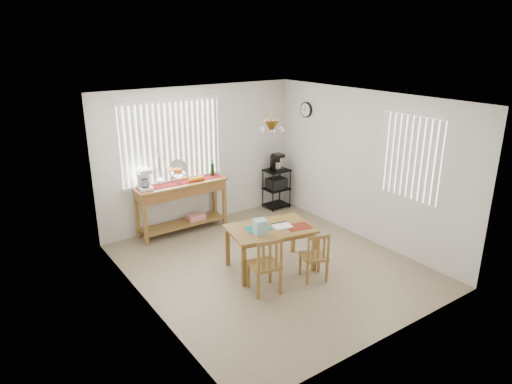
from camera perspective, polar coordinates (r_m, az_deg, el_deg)
ground at (r=7.30m, az=1.84°, el=-9.17°), size 4.00×4.50×0.01m
room_shell at (r=6.68m, az=1.93°, el=3.82°), size 4.20×4.70×2.70m
sideboard at (r=8.34m, az=-9.24°, el=-0.37°), size 1.68×0.47×0.94m
sideboard_items at (r=8.13m, az=-11.13°, el=1.83°), size 1.59×0.40×0.72m
wire_cart at (r=9.48m, az=2.58°, el=0.90°), size 0.49×0.39×0.83m
cart_items at (r=9.35m, az=2.59°, el=3.75°), size 0.19×0.23×0.34m
dining_table at (r=6.97m, az=1.81°, el=-5.06°), size 1.40×1.05×0.68m
table_items at (r=6.77m, az=1.25°, el=-4.35°), size 0.96×0.64×0.22m
chair_left at (r=6.40m, az=1.20°, el=-9.16°), size 0.47×0.47×0.86m
chair_right at (r=6.79m, az=7.34°, el=-8.02°), size 0.45×0.45×0.77m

